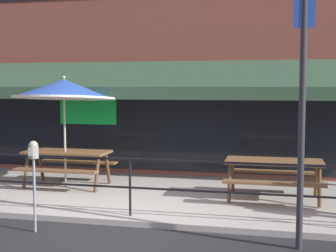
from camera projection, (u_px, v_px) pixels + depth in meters
name	position (u px, v px, depth m)	size (l,w,h in m)	color
ground_plane	(125.00, 227.00, 7.51)	(120.00, 120.00, 0.00)	#232326
patio_deck	(156.00, 195.00, 9.45)	(15.00, 4.00, 0.10)	#ADA89E
restaurant_building	(178.00, 29.00, 11.31)	(15.00, 1.60, 7.30)	brown
patio_railing	(130.00, 174.00, 7.74)	(13.84, 0.04, 0.97)	black
picnic_table_left	(67.00, 158.00, 10.05)	(1.80, 1.42, 0.76)	brown
picnic_table_centre	(274.00, 168.00, 8.81)	(1.80, 1.42, 0.76)	brown
patio_umbrella_left	(64.00, 90.00, 9.83)	(2.14, 2.14, 2.38)	#B7B2A8
parking_meter_near	(34.00, 159.00, 7.15)	(0.15, 0.16, 1.42)	gray
street_sign_pole	(303.00, 83.00, 6.29)	(0.28, 0.09, 4.48)	#2D2D33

